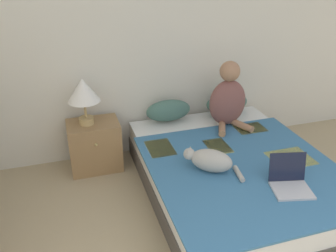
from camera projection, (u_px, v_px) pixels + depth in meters
wall_back at (193, 36)px, 3.82m from camera, size 6.06×0.05×2.55m
bed at (233, 176)px, 3.34m from camera, size 1.61×2.09×0.41m
pillow_near at (168, 111)px, 3.89m from camera, size 0.50×0.21×0.24m
pillow_far at (227, 103)px, 4.07m from camera, size 0.50×0.21×0.24m
person_sitting at (228, 99)px, 3.72m from camera, size 0.41×0.40×0.70m
cat_tabby at (210, 160)px, 3.01m from camera, size 0.43×0.43×0.19m
laptop_open at (290, 182)px, 2.81m from camera, size 0.36×0.35×0.25m
nightstand at (95, 145)px, 3.74m from camera, size 0.53×0.40×0.53m
table_lamp at (83, 92)px, 3.45m from camera, size 0.32×0.32×0.48m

